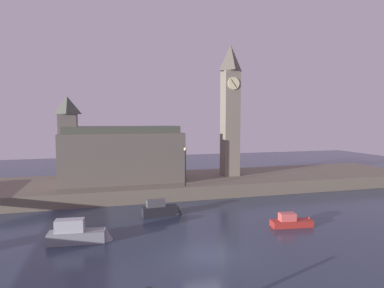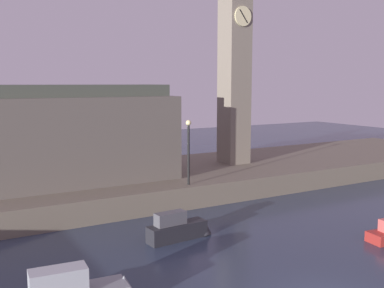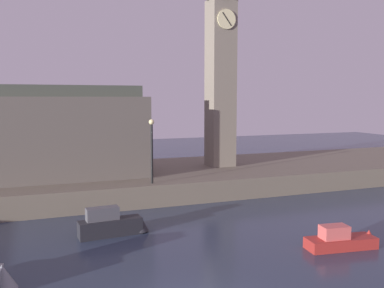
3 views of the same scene
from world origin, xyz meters
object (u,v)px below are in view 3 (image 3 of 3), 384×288
clock_tower (221,60)px  parliament_hall (39,132)px  boat_dinghy_red (346,240)px  boat_barge_dark (113,224)px  streetlamp (152,144)px

clock_tower → parliament_hall: bearing=-176.9°
clock_tower → boat_dinghy_red: size_ratio=4.24×
clock_tower → boat_barge_dark: size_ratio=4.52×
boat_barge_dark → boat_dinghy_red: boat_barge_dark is taller
parliament_hall → streetlamp: size_ratio=3.29×
clock_tower → boat_dinghy_red: bearing=-92.9°
parliament_hall → boat_dinghy_red: 21.29m
boat_dinghy_red → boat_barge_dark: bearing=150.2°
boat_barge_dark → boat_dinghy_red: size_ratio=0.94×
streetlamp → boat_barge_dark: 7.38m
boat_barge_dark → parliament_hall: bearing=108.8°
parliament_hall → boat_dinghy_red: parliament_hall is taller
boat_barge_dark → clock_tower: bearing=44.2°
streetlamp → boat_dinghy_red: streetlamp is taller
clock_tower → streetlamp: (-7.42, -5.35, -6.15)m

